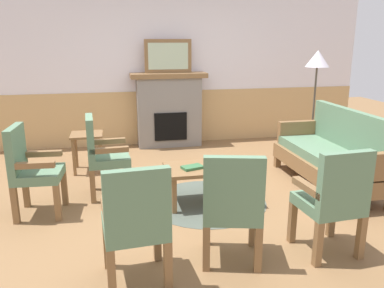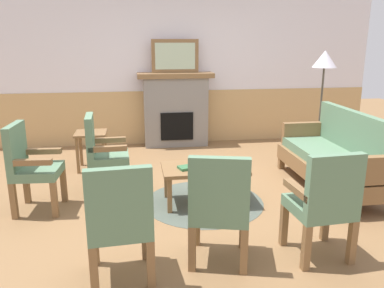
{
  "view_description": "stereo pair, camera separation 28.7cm",
  "coord_description": "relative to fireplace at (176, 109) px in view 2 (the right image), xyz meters",
  "views": [
    {
      "loc": [
        -0.97,
        -4.37,
        1.86
      ],
      "look_at": [
        0.0,
        0.35,
        0.55
      ],
      "focal_mm": 36.65,
      "sensor_mm": 36.0,
      "label": 1
    },
    {
      "loc": [
        -0.69,
        -4.42,
        1.86
      ],
      "look_at": [
        0.0,
        0.35,
        0.55
      ],
      "focal_mm": 36.65,
      "sensor_mm": 36.0,
      "label": 2
    }
  ],
  "objects": [
    {
      "name": "armchair_front_center",
      "position": [
        0.84,
        -3.91,
        -0.11
      ],
      "size": [
        0.51,
        0.51,
        0.98
      ],
      "color": "brown",
      "rests_on": "ground_plane"
    },
    {
      "name": "armchair_near_fireplace",
      "position": [
        -1.85,
        -2.52,
        -0.11
      ],
      "size": [
        0.51,
        0.51,
        0.98
      ],
      "color": "brown",
      "rests_on": "ground_plane"
    },
    {
      "name": "round_rug",
      "position": [
        0.06,
        -2.59,
        -0.65
      ],
      "size": [
        1.38,
        1.38,
        0.01
      ],
      "primitive_type": "cylinder",
      "color": "#4C564C",
      "rests_on": "ground_plane"
    },
    {
      "name": "armchair_corner_left",
      "position": [
        -0.84,
        -4.0,
        -0.11
      ],
      "size": [
        0.52,
        0.52,
        0.98
      ],
      "color": "brown",
      "rests_on": "ground_plane"
    },
    {
      "name": "side_table",
      "position": [
        -1.35,
        -1.14,
        -0.22
      ],
      "size": [
        0.44,
        0.44,
        0.55
      ],
      "color": "brown",
      "rests_on": "ground_plane"
    },
    {
      "name": "ground_plane",
      "position": [
        0.0,
        -2.35,
        -0.65
      ],
      "size": [
        14.0,
        14.0,
        0.0
      ],
      "primitive_type": "plane",
      "color": "olive"
    },
    {
      "name": "floor_lamp_by_couch",
      "position": [
        2.12,
        -1.16,
        0.8
      ],
      "size": [
        0.36,
        0.36,
        1.68
      ],
      "color": "#332D28",
      "rests_on": "ground_plane"
    },
    {
      "name": "coffee_table",
      "position": [
        0.06,
        -2.59,
        -0.27
      ],
      "size": [
        0.96,
        0.56,
        0.44
      ],
      "color": "brown",
      "rests_on": "ground_plane"
    },
    {
      "name": "framed_picture",
      "position": [
        0.0,
        0.0,
        0.91
      ],
      "size": [
        0.8,
        0.04,
        0.56
      ],
      "color": "brown",
      "rests_on": "fireplace"
    },
    {
      "name": "book_on_table",
      "position": [
        -0.13,
        -2.63,
        -0.2
      ],
      "size": [
        0.26,
        0.21,
        0.03
      ],
      "primitive_type": "cube",
      "rotation": [
        0.0,
        0.0,
        0.31
      ],
      "color": "#33663D",
      "rests_on": "coffee_table"
    },
    {
      "name": "armchair_by_window_left",
      "position": [
        -1.12,
        -2.12,
        -0.11
      ],
      "size": [
        0.51,
        0.51,
        0.98
      ],
      "color": "brown",
      "rests_on": "ground_plane"
    },
    {
      "name": "fireplace",
      "position": [
        0.0,
        0.0,
        0.0
      ],
      "size": [
        1.3,
        0.44,
        1.28
      ],
      "color": "gray",
      "rests_on": "ground_plane"
    },
    {
      "name": "armchair_front_left",
      "position": [
        -0.04,
        -3.86,
        -0.11
      ],
      "size": [
        0.58,
        0.58,
        0.98
      ],
      "color": "brown",
      "rests_on": "ground_plane"
    },
    {
      "name": "wall_back",
      "position": [
        0.0,
        0.25,
        0.66
      ],
      "size": [
        7.2,
        0.14,
        2.7
      ],
      "color": "white",
      "rests_on": "ground_plane"
    },
    {
      "name": "couch",
      "position": [
        1.74,
        -2.38,
        -0.26
      ],
      "size": [
        0.7,
        1.8,
        0.98
      ],
      "color": "brown",
      "rests_on": "ground_plane"
    }
  ]
}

